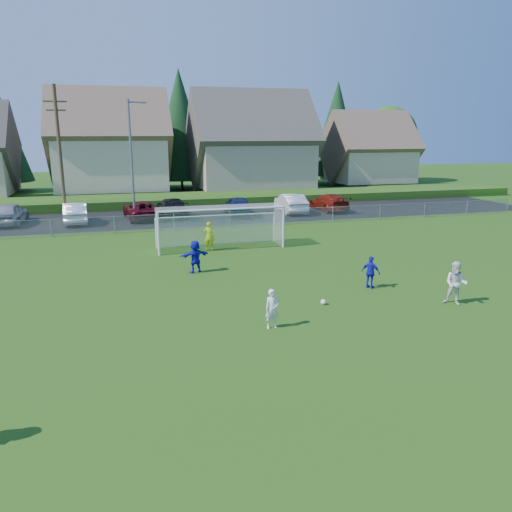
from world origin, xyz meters
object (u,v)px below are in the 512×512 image
(player_white_b, at_px, (456,283))
(car_d, at_px, (172,208))
(car_e, at_px, (238,206))
(car_f, at_px, (291,203))
(soccer_ball, at_px, (323,302))
(car_c, at_px, (142,210))
(car_b, at_px, (75,213))
(player_blue_b, at_px, (195,257))
(car_g, at_px, (329,202))
(player_white_a, at_px, (272,309))
(goalkeeper, at_px, (209,236))
(car_a, at_px, (9,213))
(soccer_goal, at_px, (219,220))
(player_blue_a, at_px, (371,272))

(player_white_b, relative_size, car_d, 0.33)
(car_e, distance_m, car_f, 4.70)
(soccer_ball, distance_m, car_d, 22.95)
(car_c, bearing_deg, player_white_b, 108.08)
(car_f, bearing_deg, car_d, 1.45)
(car_b, xyz_separation_m, car_d, (7.30, 0.71, -0.00))
(player_blue_b, xyz_separation_m, car_e, (6.05, 16.02, 0.01))
(car_e, bearing_deg, player_white_b, 104.02)
(car_b, height_order, car_d, car_b)
(player_blue_b, bearing_deg, car_e, -123.54)
(soccer_ball, bearing_deg, car_g, 65.70)
(car_e, relative_size, car_f, 0.96)
(player_white_a, height_order, car_b, car_b)
(goalkeeper, height_order, car_a, goalkeeper)
(car_d, bearing_deg, car_f, 177.10)
(soccer_ball, bearing_deg, car_f, 73.64)
(player_white_b, distance_m, car_g, 24.41)
(car_a, distance_m, car_c, 9.61)
(car_b, xyz_separation_m, car_g, (20.90, 0.52, -0.05))
(player_blue_b, bearing_deg, car_g, -143.98)
(player_blue_b, bearing_deg, car_b, -80.41)
(car_a, relative_size, car_f, 0.98)
(player_white_b, distance_m, car_f, 23.79)
(car_c, bearing_deg, soccer_goal, 102.49)
(car_b, height_order, car_f, car_f)
(player_white_a, xyz_separation_m, player_blue_a, (5.56, 3.22, 0.01))
(car_d, bearing_deg, car_g, 178.10)
(goalkeeper, height_order, car_b, goalkeeper)
(car_b, height_order, car_g, car_b)
(car_c, bearing_deg, soccer_ball, 98.09)
(car_e, height_order, soccer_goal, soccer_goal)
(car_f, xyz_separation_m, soccer_goal, (-8.50, -11.24, 0.81))
(player_blue_b, distance_m, car_f, 19.51)
(player_blue_b, height_order, car_d, player_blue_b)
(soccer_ball, xyz_separation_m, car_a, (-15.44, 22.78, 0.71))
(car_b, distance_m, car_f, 17.31)
(player_blue_a, distance_m, goalkeeper, 10.61)
(soccer_ball, xyz_separation_m, player_white_a, (-2.70, -1.76, 0.60))
(car_b, distance_m, car_d, 7.33)
(car_b, bearing_deg, soccer_goal, 124.99)
(goalkeeper, distance_m, car_d, 12.18)
(player_white_a, relative_size, car_e, 0.30)
(goalkeeper, relative_size, car_g, 0.34)
(player_white_b, bearing_deg, car_g, 121.05)
(player_blue_b, bearing_deg, player_white_a, 87.80)
(player_white_b, bearing_deg, car_b, 167.19)
(player_blue_b, relative_size, car_b, 0.34)
(soccer_ball, bearing_deg, car_b, 116.06)
(player_white_b, relative_size, car_f, 0.36)
(player_blue_a, bearing_deg, car_d, -22.47)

